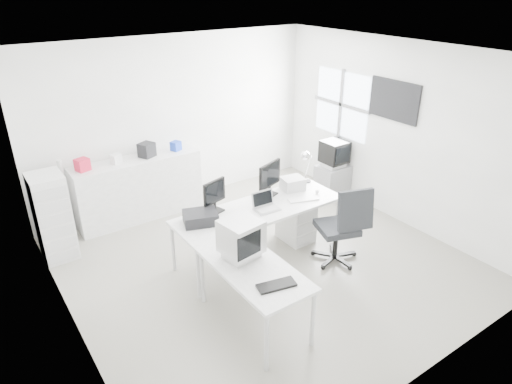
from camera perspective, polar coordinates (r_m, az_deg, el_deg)
floor at (r=6.42m, az=1.03°, el=-8.72°), size 5.00×5.00×0.01m
ceiling at (r=5.37m, az=1.27°, el=16.82°), size 5.00×5.00×0.01m
back_wall at (r=7.79m, az=-9.82°, el=8.67°), size 5.00×0.02×2.80m
left_wall at (r=4.87m, az=-23.53°, el=-3.84°), size 0.02×5.00×2.80m
right_wall at (r=7.41m, az=17.13°, el=7.02°), size 0.02×5.00×2.80m
window at (r=8.10m, az=10.61°, el=10.72°), size 0.02×1.20×1.10m
wall_picture at (r=7.31m, az=16.88°, el=10.92°), size 0.04×0.90×0.60m
main_desk at (r=6.37m, az=0.44°, el=-5.02°), size 2.40×0.80×0.75m
side_desk at (r=5.22m, az=-0.24°, el=-12.80°), size 0.70×1.40×0.75m
drawer_pedestal at (r=6.81m, az=5.01°, el=-3.66°), size 0.40×0.50×0.60m
inkjet_printer at (r=5.84m, az=-6.96°, el=-3.19°), size 0.51×0.45×0.15m
lcd_monitor_small at (r=6.01m, az=-5.21°, el=-0.54°), size 0.41×0.30×0.46m
lcd_monitor_large at (r=6.45m, az=1.71°, el=1.57°), size 0.51×0.33×0.49m
laptop at (r=6.09m, az=1.38°, el=-1.46°), size 0.31×0.31×0.19m
white_keyboard at (r=6.44m, az=5.95°, el=-0.92°), size 0.45×0.27×0.02m
white_mouse at (r=6.64m, az=7.66°, el=0.05°), size 0.06×0.06×0.06m
laser_printer at (r=6.71m, az=4.60°, el=1.06°), size 0.36×0.33×0.18m
desk_lamp at (r=6.93m, az=6.47°, el=3.01°), size 0.19×0.19×0.46m
crt_monitor at (r=5.03m, az=-1.87°, el=-5.75°), size 0.49×0.49×0.50m
black_keyboard at (r=4.73m, az=2.57°, el=-11.56°), size 0.43×0.25×0.03m
office_chair at (r=6.26m, az=10.12°, el=-3.96°), size 0.84×0.84×1.14m
tv_cabinet at (r=8.23m, az=9.50°, el=1.35°), size 0.53×0.43×0.58m
crt_tv at (r=8.03m, az=9.76°, el=4.69°), size 0.50×0.48×0.45m
sideboard at (r=7.57m, az=-14.42°, el=0.45°), size 2.02×0.50×1.01m
clutter_box_a at (r=7.14m, az=-20.89°, el=3.20°), size 0.22×0.21×0.18m
clutter_box_b at (r=7.27m, az=-17.10°, el=3.99°), size 0.18×0.16×0.14m
clutter_box_c at (r=7.40m, az=-13.50°, el=5.15°), size 0.29×0.28×0.22m
clutter_box_d at (r=7.60m, az=-9.99°, el=5.70°), size 0.19×0.18×0.15m
clutter_bottle at (r=7.12m, az=-23.29°, el=2.87°), size 0.07×0.07×0.22m
filing_cabinet at (r=6.83m, az=-24.07°, el=-2.84°), size 0.43×0.52×1.24m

